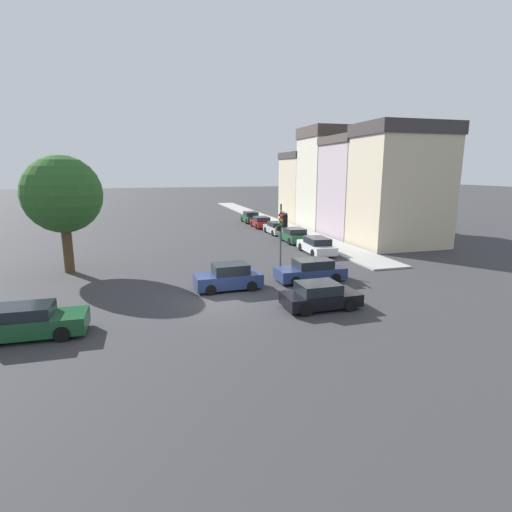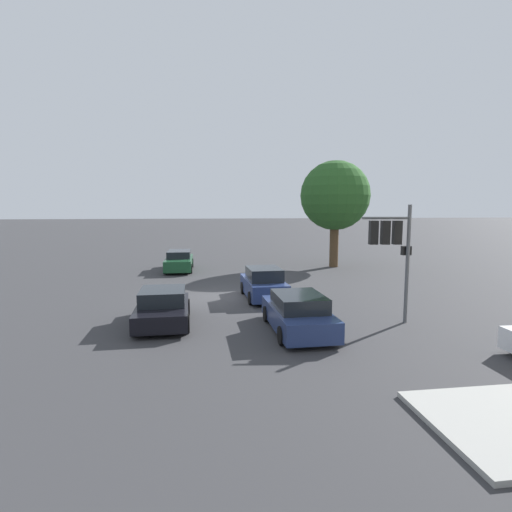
{
  "view_description": "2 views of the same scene",
  "coord_description": "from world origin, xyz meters",
  "px_view_note": "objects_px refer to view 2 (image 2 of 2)",
  "views": [
    {
      "loc": [
        -3.81,
        -20.18,
        6.89
      ],
      "look_at": [
        2.92,
        3.67,
        1.56
      ],
      "focal_mm": 28.0,
      "sensor_mm": 36.0,
      "label": 1
    },
    {
      "loc": [
        19.81,
        -0.95,
        4.42
      ],
      "look_at": [
        1.41,
        1.66,
        2.18
      ],
      "focal_mm": 28.0,
      "sensor_mm": 36.0,
      "label": 2
    }
  ],
  "objects_px": {
    "street_tree": "(335,196)",
    "crossing_car_0": "(179,261)",
    "traffic_signal": "(391,240)",
    "crossing_car_3": "(298,313)",
    "crossing_car_2": "(163,308)",
    "crossing_car_1": "(264,284)"
  },
  "relations": [
    {
      "from": "crossing_car_0",
      "to": "crossing_car_3",
      "type": "distance_m",
      "value": 15.8
    },
    {
      "from": "crossing_car_2",
      "to": "crossing_car_3",
      "type": "relative_size",
      "value": 0.89
    },
    {
      "from": "traffic_signal",
      "to": "crossing_car_1",
      "type": "bearing_deg",
      "value": 47.86
    },
    {
      "from": "street_tree",
      "to": "crossing_car_3",
      "type": "distance_m",
      "value": 17.14
    },
    {
      "from": "street_tree",
      "to": "crossing_car_2",
      "type": "xyz_separation_m",
      "value": [
        13.53,
        -11.44,
        -4.67
      ]
    },
    {
      "from": "crossing_car_1",
      "to": "crossing_car_3",
      "type": "xyz_separation_m",
      "value": [
        5.4,
        0.38,
        -0.05
      ]
    },
    {
      "from": "street_tree",
      "to": "traffic_signal",
      "type": "relative_size",
      "value": 1.74
    },
    {
      "from": "crossing_car_0",
      "to": "traffic_signal",
      "type": "bearing_deg",
      "value": 31.78
    },
    {
      "from": "traffic_signal",
      "to": "crossing_car_3",
      "type": "xyz_separation_m",
      "value": [
        0.63,
        -3.75,
        -2.57
      ]
    },
    {
      "from": "traffic_signal",
      "to": "street_tree",
      "type": "bearing_deg",
      "value": -3.98
    },
    {
      "from": "crossing_car_0",
      "to": "crossing_car_3",
      "type": "relative_size",
      "value": 1.08
    },
    {
      "from": "traffic_signal",
      "to": "crossing_car_1",
      "type": "xyz_separation_m",
      "value": [
        -4.77,
        -4.13,
        -2.52
      ]
    },
    {
      "from": "street_tree",
      "to": "traffic_signal",
      "type": "distance_m",
      "value": 14.92
    },
    {
      "from": "street_tree",
      "to": "crossing_car_0",
      "type": "xyz_separation_m",
      "value": [
        0.13,
        -11.48,
        -4.63
      ]
    },
    {
      "from": "crossing_car_2",
      "to": "traffic_signal",
      "type": "bearing_deg",
      "value": 82.4
    },
    {
      "from": "crossing_car_1",
      "to": "crossing_car_2",
      "type": "bearing_deg",
      "value": 127.93
    },
    {
      "from": "crossing_car_3",
      "to": "traffic_signal",
      "type": "bearing_deg",
      "value": -81.48
    },
    {
      "from": "crossing_car_1",
      "to": "crossing_car_2",
      "type": "height_order",
      "value": "crossing_car_1"
    },
    {
      "from": "crossing_car_3",
      "to": "crossing_car_0",
      "type": "bearing_deg",
      "value": 17.11
    },
    {
      "from": "crossing_car_3",
      "to": "crossing_car_2",
      "type": "bearing_deg",
      "value": 70.72
    },
    {
      "from": "crossing_car_1",
      "to": "crossing_car_3",
      "type": "distance_m",
      "value": 5.41
    },
    {
      "from": "crossing_car_2",
      "to": "crossing_car_0",
      "type": "bearing_deg",
      "value": 179.02
    }
  ]
}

